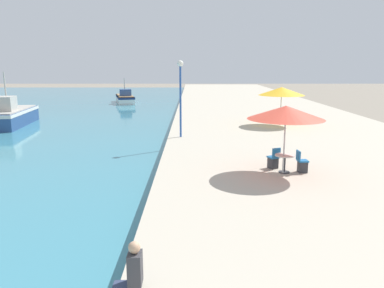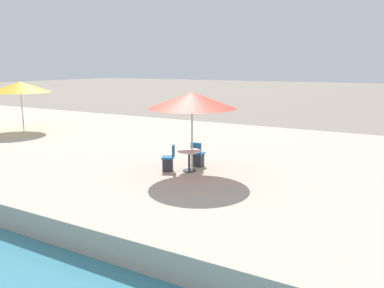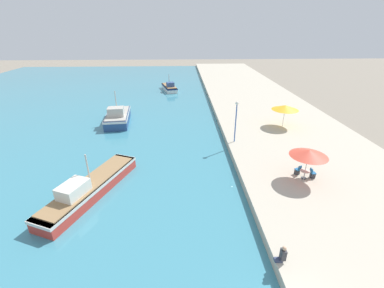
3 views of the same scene
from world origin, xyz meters
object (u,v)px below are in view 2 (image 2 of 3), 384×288
(cafe_umbrella_pink, at_px, (192,100))
(cafe_umbrella_white, at_px, (20,87))
(cafe_table, at_px, (189,156))
(cafe_chair_left, at_px, (198,158))
(cafe_chair_right, at_px, (169,162))

(cafe_umbrella_pink, distance_m, cafe_umbrella_white, 12.68)
(cafe_umbrella_white, relative_size, cafe_table, 4.10)
(cafe_umbrella_white, bearing_deg, cafe_umbrella_pink, -102.48)
(cafe_chair_left, bearing_deg, cafe_chair_right, -124.01)
(cafe_umbrella_white, height_order, cafe_chair_right, cafe_umbrella_white)
(cafe_table, bearing_deg, cafe_chair_left, 3.53)
(cafe_chair_right, bearing_deg, cafe_table, -90.00)
(cafe_umbrella_pink, xyz_separation_m, cafe_chair_right, (-0.22, 0.82, -2.16))
(cafe_chair_right, bearing_deg, cafe_chair_left, -55.99)
(cafe_table, xyz_separation_m, cafe_chair_right, (-0.31, 0.65, -0.21))
(cafe_umbrella_pink, height_order, cafe_chair_right, cafe_umbrella_pink)
(cafe_umbrella_pink, relative_size, cafe_chair_right, 3.30)
(cafe_umbrella_pink, distance_m, cafe_table, 1.96)
(cafe_chair_left, xyz_separation_m, cafe_chair_right, (-1.03, 0.61, 0.00))
(cafe_umbrella_pink, height_order, cafe_chair_left, cafe_umbrella_pink)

